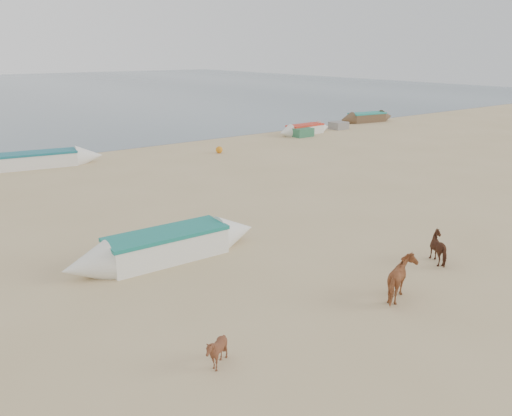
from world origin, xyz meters
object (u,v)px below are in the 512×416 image
(cow_adult, at_px, (401,279))
(calf_right, at_px, (442,248))
(near_canoe, at_px, (167,245))
(calf_front, at_px, (217,351))

(cow_adult, height_order, calf_right, cow_adult)
(calf_right, bearing_deg, near_canoe, 56.69)
(cow_adult, relative_size, near_canoe, 0.21)
(calf_right, xyz_separation_m, near_canoe, (-6.74, 5.25, -0.01))
(cow_adult, height_order, near_canoe, cow_adult)
(calf_front, height_order, near_canoe, near_canoe)
(calf_right, bearing_deg, cow_adult, 109.78)
(calf_front, bearing_deg, cow_adult, 95.74)
(cow_adult, bearing_deg, calf_right, -102.45)
(calf_front, relative_size, calf_right, 0.82)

